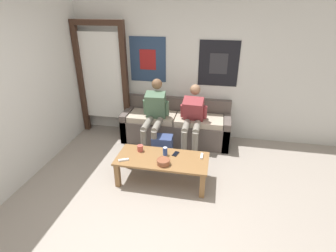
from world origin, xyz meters
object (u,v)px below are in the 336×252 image
(ceramic_bowl, at_px, (163,162))
(cell_phone, at_px, (176,154))
(person_seated_adult, at_px, (154,114))
(backpack, at_px, (162,148))
(pillar_candle, at_px, (140,148))
(game_controller_near_right, at_px, (202,156))
(couch, at_px, (176,126))
(drink_can_blue, at_px, (165,151))
(person_seated_teen, at_px, (193,118))
(game_controller_near_left, at_px, (124,160))
(coffee_table, at_px, (162,162))

(ceramic_bowl, bearing_deg, cell_phone, 67.65)
(person_seated_adult, xyz_separation_m, backpack, (0.21, -0.34, -0.47))
(pillar_candle, bearing_deg, person_seated_adult, 88.84)
(pillar_candle, relative_size, game_controller_near_right, 0.74)
(couch, distance_m, drink_can_blue, 1.23)
(drink_can_blue, bearing_deg, game_controller_near_right, 5.58)
(cell_phone, bearing_deg, person_seated_adult, 122.60)
(person_seated_adult, bearing_deg, game_controller_near_right, -41.92)
(drink_can_blue, relative_size, cell_phone, 0.84)
(person_seated_teen, height_order, cell_phone, person_seated_teen)
(ceramic_bowl, relative_size, pillar_candle, 1.73)
(game_controller_near_left, bearing_deg, couch, 71.48)
(person_seated_teen, relative_size, backpack, 2.79)
(ceramic_bowl, height_order, game_controller_near_right, ceramic_bowl)
(person_seated_adult, bearing_deg, backpack, -57.85)
(person_seated_adult, relative_size, backpack, 3.00)
(coffee_table, bearing_deg, drink_can_blue, 75.42)
(coffee_table, bearing_deg, pillar_candle, 161.13)
(backpack, distance_m, pillar_candle, 0.60)
(backpack, xyz_separation_m, ceramic_bowl, (0.19, -0.77, 0.25))
(backpack, height_order, ceramic_bowl, ceramic_bowl)
(backpack, relative_size, drink_can_blue, 3.29)
(person_seated_adult, relative_size, person_seated_teen, 1.07)
(couch, relative_size, game_controller_near_right, 13.81)
(person_seated_adult, bearing_deg, cell_phone, -57.40)
(person_seated_adult, distance_m, cell_phone, 1.00)
(game_controller_near_left, bearing_deg, person_seated_teen, 54.27)
(ceramic_bowl, distance_m, pillar_candle, 0.50)
(person_seated_teen, xyz_separation_m, ceramic_bowl, (-0.27, -1.14, -0.19))
(ceramic_bowl, xyz_separation_m, game_controller_near_right, (0.50, 0.30, -0.03))
(couch, bearing_deg, game_controller_near_right, -63.88)
(ceramic_bowl, xyz_separation_m, drink_can_blue, (-0.03, 0.24, 0.02))
(couch, relative_size, cell_phone, 13.45)
(couch, height_order, cell_phone, couch)
(ceramic_bowl, bearing_deg, coffee_table, 108.16)
(coffee_table, xyz_separation_m, pillar_candle, (-0.36, 0.12, 0.11))
(person_seated_adult, height_order, game_controller_near_left, person_seated_adult)
(couch, xyz_separation_m, drink_can_blue, (0.04, -1.22, 0.17))
(couch, distance_m, person_seated_teen, 0.58)
(person_seated_teen, bearing_deg, couch, 136.29)
(game_controller_near_right, relative_size, cell_phone, 0.97)
(game_controller_near_left, bearing_deg, game_controller_near_right, 16.48)
(person_seated_teen, relative_size, pillar_candle, 10.64)
(coffee_table, xyz_separation_m, ceramic_bowl, (0.05, -0.15, 0.11))
(backpack, xyz_separation_m, game_controller_near_right, (0.69, -0.47, 0.22))
(game_controller_near_left, distance_m, cell_phone, 0.76)
(person_seated_adult, bearing_deg, game_controller_near_left, -98.70)
(game_controller_near_right, bearing_deg, game_controller_near_left, -163.52)
(person_seated_adult, bearing_deg, couch, 47.99)
(drink_can_blue, bearing_deg, person_seated_teen, 71.88)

